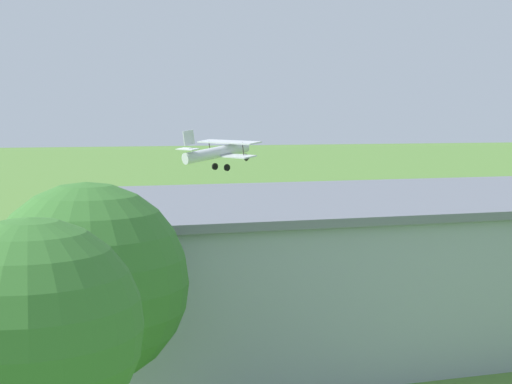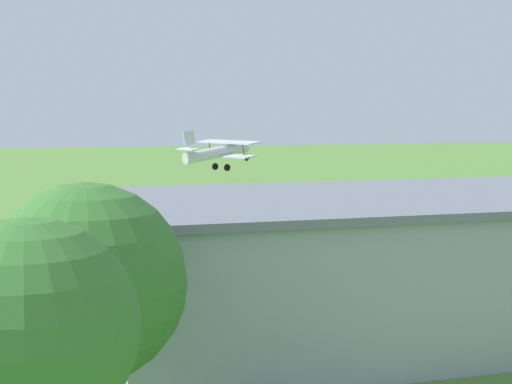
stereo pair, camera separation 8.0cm
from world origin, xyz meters
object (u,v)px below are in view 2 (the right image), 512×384
at_px(person_walking_on_apron, 468,246).
at_px(tree_near_perimeter_road, 86,283).
at_px(car_grey, 74,278).
at_px(hangar, 407,260).
at_px(biplane, 219,152).
at_px(person_crossing_taxiway, 406,250).
at_px(person_watching_takeoff, 167,266).
at_px(tree_at_field_edge, 29,333).
at_px(car_yellow, 497,252).

distance_m(person_walking_on_apron, tree_near_perimeter_road, 41.22).
height_order(car_grey, person_walking_on_apron, person_walking_on_apron).
relative_size(hangar, person_walking_on_apron, 19.87).
bearing_deg(tree_near_perimeter_road, car_grey, -90.50).
bearing_deg(tree_near_perimeter_road, biplane, -107.54).
height_order(car_grey, tree_near_perimeter_road, tree_near_perimeter_road).
bearing_deg(person_crossing_taxiway, car_grey, 7.21).
relative_size(person_watching_takeoff, person_crossing_taxiway, 1.00).
relative_size(hangar, tree_at_field_edge, 3.49).
relative_size(biplane, car_yellow, 1.79).
relative_size(car_yellow, car_grey, 1.07).
relative_size(biplane, tree_near_perimeter_road, 0.95).
xyz_separation_m(biplane, person_watching_takeoff, (7.91, 19.53, -6.62)).
height_order(person_watching_takeoff, tree_at_field_edge, tree_at_field_edge).
height_order(hangar, tree_at_field_edge, tree_at_field_edge).
xyz_separation_m(biplane, person_crossing_taxiway, (-10.18, 18.19, -6.62)).
height_order(person_crossing_taxiway, person_walking_on_apron, person_crossing_taxiway).
bearing_deg(tree_at_field_edge, person_walking_on_apron, -130.33).
bearing_deg(person_watching_takeoff, tree_at_field_edge, 77.49).
bearing_deg(car_grey, hangar, 141.97).
height_order(hangar, person_crossing_taxiway, hangar).
xyz_separation_m(biplane, tree_at_field_edge, (15.63, 54.31, -0.72)).
bearing_deg(tree_near_perimeter_road, person_watching_takeoff, -103.89).
distance_m(car_yellow, tree_at_field_edge, 46.84).
xyz_separation_m(person_watching_takeoff, person_crossing_taxiway, (-18.10, -1.34, -0.00)).
height_order(person_watching_takeoff, person_crossing_taxiway, person_watching_takeoff).
bearing_deg(car_grey, person_walking_on_apron, -172.15).
bearing_deg(person_watching_takeoff, hangar, 125.26).
relative_size(hangar, car_yellow, 6.71).
distance_m(tree_at_field_edge, tree_near_perimeter_road, 9.65).
bearing_deg(car_yellow, car_grey, 1.32).
bearing_deg(car_grey, person_crossing_taxiway, -172.79).
distance_m(car_grey, person_crossing_taxiway, 24.35).
height_order(person_crossing_taxiway, tree_at_field_edge, tree_at_field_edge).
distance_m(hangar, person_crossing_taxiway, 17.83).
xyz_separation_m(biplane, car_grey, (13.97, 21.24, -6.72)).
bearing_deg(hangar, person_crossing_taxiway, -116.60).
xyz_separation_m(hangar, person_crossing_taxiway, (-7.90, -15.77, -2.58)).
relative_size(person_crossing_taxiway, tree_at_field_edge, 0.20).
distance_m(biplane, car_grey, 26.30).
xyz_separation_m(biplane, person_walking_on_apron, (-15.94, 17.12, -6.72)).
relative_size(car_grey, tree_at_field_edge, 0.48).
xyz_separation_m(car_grey, person_watching_takeoff, (-6.05, -1.71, 0.10)).
bearing_deg(person_walking_on_apron, tree_at_field_edge, 49.67).
relative_size(person_walking_on_apron, tree_at_field_edge, 0.18).
bearing_deg(person_watching_takeoff, person_crossing_taxiway, -175.76).
bearing_deg(biplane, tree_near_perimeter_road, 72.46).
height_order(hangar, tree_near_perimeter_road, tree_near_perimeter_road).
bearing_deg(person_crossing_taxiway, tree_at_field_edge, 54.45).
height_order(hangar, biplane, biplane).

